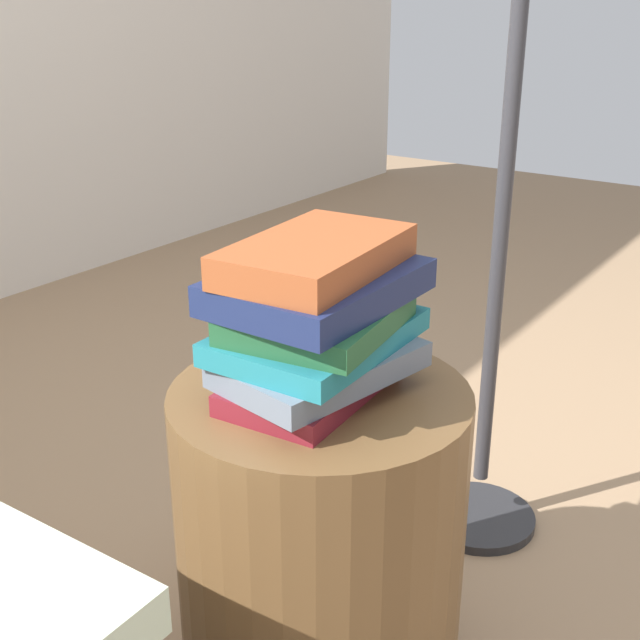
{
  "coord_description": "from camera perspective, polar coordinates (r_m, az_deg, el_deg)",
  "views": [
    {
      "loc": [
        -0.87,
        -0.61,
        1.05
      ],
      "look_at": [
        0.0,
        0.0,
        0.62
      ],
      "focal_mm": 46.53,
      "sensor_mm": 36.0,
      "label": 1
    }
  ],
  "objects": [
    {
      "name": "book_slate",
      "position": [
        1.16,
        0.03,
        -3.05
      ],
      "size": [
        0.3,
        0.22,
        0.04
      ],
      "primitive_type": "cube",
      "rotation": [
        0.0,
        0.0,
        -0.17
      ],
      "color": "slate",
      "rests_on": "book_maroon"
    },
    {
      "name": "book_rust",
      "position": [
        1.13,
        -0.25,
        4.46
      ],
      "size": [
        0.3,
        0.19,
        0.05
      ],
      "primitive_type": "cube",
      "rotation": [
        0.0,
        0.0,
        0.09
      ],
      "color": "#994723",
      "rests_on": "book_navy"
    },
    {
      "name": "book_maroon",
      "position": [
        1.18,
        -0.64,
        -4.42
      ],
      "size": [
        0.27,
        0.18,
        0.03
      ],
      "primitive_type": "cube",
      "rotation": [
        0.0,
        0.0,
        0.08
      ],
      "color": "maroon",
      "rests_on": "side_table"
    },
    {
      "name": "book_navy",
      "position": [
        1.14,
        -0.1,
        2.32
      ],
      "size": [
        0.29,
        0.21,
        0.04
      ],
      "primitive_type": "cube",
      "rotation": [
        0.0,
        0.0,
        0.0
      ],
      "color": "#19234C",
      "rests_on": "book_forest"
    },
    {
      "name": "side_table",
      "position": [
        1.32,
        0.0,
        -14.88
      ],
      "size": [
        0.44,
        0.44,
        0.51
      ],
      "primitive_type": "cylinder",
      "color": "brown",
      "rests_on": "ground_plane"
    },
    {
      "name": "book_forest",
      "position": [
        1.14,
        -0.18,
        0.17
      ],
      "size": [
        0.26,
        0.23,
        0.04
      ],
      "primitive_type": "cube",
      "rotation": [
        0.0,
        0.0,
        0.14
      ],
      "color": "#1E512D",
      "rests_on": "book_teal"
    },
    {
      "name": "book_teal",
      "position": [
        1.16,
        -0.14,
        -1.1
      ],
      "size": [
        0.3,
        0.21,
        0.03
      ],
      "primitive_type": "cube",
      "rotation": [
        0.0,
        0.0,
        0.03
      ],
      "color": "#1E727F",
      "rests_on": "book_slate"
    }
  ]
}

